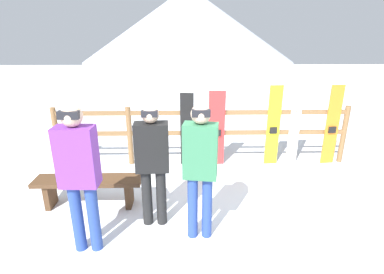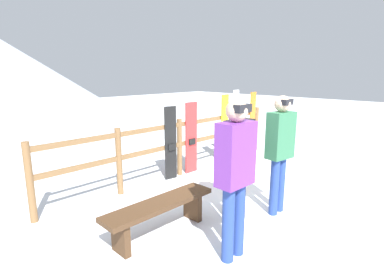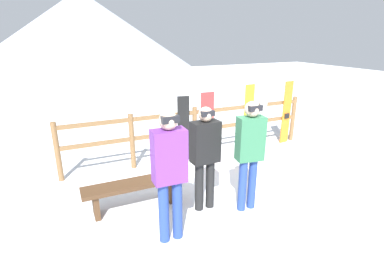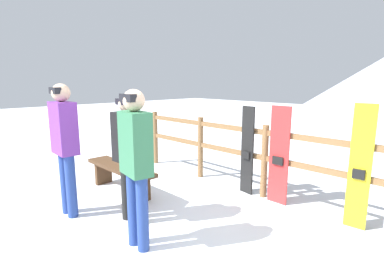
{
  "view_description": "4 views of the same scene",
  "coord_description": "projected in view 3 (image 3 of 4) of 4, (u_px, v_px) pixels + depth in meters",
  "views": [
    {
      "loc": [
        -0.32,
        -3.77,
        2.47
      ],
      "look_at": [
        -0.21,
        0.88,
        0.82
      ],
      "focal_mm": 28.0,
      "sensor_mm": 36.0,
      "label": 1
    },
    {
      "loc": [
        -3.94,
        -2.57,
        2.03
      ],
      "look_at": [
        -0.29,
        1.02,
        0.92
      ],
      "focal_mm": 28.0,
      "sensor_mm": 36.0,
      "label": 2
    },
    {
      "loc": [
        -2.62,
        -3.97,
        2.6
      ],
      "look_at": [
        -0.45,
        0.79,
        0.8
      ],
      "focal_mm": 28.0,
      "sensor_mm": 36.0,
      "label": 3
    },
    {
      "loc": [
        2.43,
        -2.26,
        1.8
      ],
      "look_at": [
        -0.77,
        0.85,
        0.96
      ],
      "focal_mm": 28.0,
      "sensor_mm": 36.0,
      "label": 4
    }
  ],
  "objects": [
    {
      "name": "mountain_backdrop",
      "position": [
        82.0,
        30.0,
        24.69
      ],
      "size": [
        18.0,
        18.0,
        6.0
      ],
      "color": "#B2BCD1",
      "rests_on": "ground"
    },
    {
      "name": "snowboard_red",
      "position": [
        207.0,
        125.0,
        6.54
      ],
      "size": [
        0.31,
        0.06,
        1.45
      ],
      "color": "red",
      "rests_on": "ground"
    },
    {
      "name": "person_black",
      "position": [
        205.0,
        152.0,
        4.44
      ],
      "size": [
        0.43,
        0.25,
        1.63
      ],
      "color": "black",
      "rests_on": "ground"
    },
    {
      "name": "bench",
      "position": [
        134.0,
        189.0,
        4.64
      ],
      "size": [
        1.55,
        0.36,
        0.45
      ],
      "color": "#4C331E",
      "rests_on": "ground"
    },
    {
      "name": "ski_pair_white",
      "position": [
        263.0,
        114.0,
        7.1
      ],
      "size": [
        0.19,
        0.02,
        1.63
      ],
      "color": "white",
      "rests_on": "ground"
    },
    {
      "name": "fence",
      "position": [
        195.0,
        128.0,
        6.5
      ],
      "size": [
        5.62,
        0.1,
        1.14
      ],
      "color": "brown",
      "rests_on": "ground"
    },
    {
      "name": "snowboard_black_stripe",
      "position": [
        184.0,
        129.0,
        6.33
      ],
      "size": [
        0.25,
        0.08,
        1.41
      ],
      "color": "black",
      "rests_on": "ground"
    },
    {
      "name": "person_plaid_green",
      "position": [
        250.0,
        148.0,
        4.41
      ],
      "size": [
        0.42,
        0.28,
        1.72
      ],
      "color": "navy",
      "rests_on": "ground"
    },
    {
      "name": "person_purple",
      "position": [
        170.0,
        168.0,
        3.7
      ],
      "size": [
        0.42,
        0.24,
        1.77
      ],
      "color": "navy",
      "rests_on": "ground"
    },
    {
      "name": "snowboard_orange",
      "position": [
        286.0,
        113.0,
        7.39
      ],
      "size": [
        0.26,
        0.08,
        1.55
      ],
      "color": "orange",
      "rests_on": "ground"
    },
    {
      "name": "ground_plane",
      "position": [
        234.0,
        190.0,
        5.29
      ],
      "size": [
        40.0,
        40.0,
        0.0
      ],
      "primitive_type": "plane",
      "color": "white"
    },
    {
      "name": "snowboard_yellow",
      "position": [
        248.0,
        118.0,
        6.95
      ],
      "size": [
        0.25,
        0.07,
        1.54
      ],
      "color": "yellow",
      "rests_on": "ground"
    }
  ]
}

